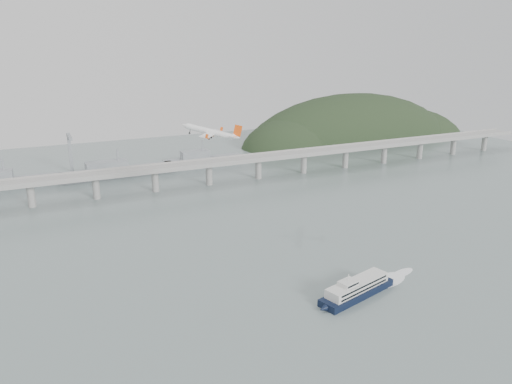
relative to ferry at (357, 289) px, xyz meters
name	(u,v)px	position (x,y,z in m)	size (l,w,h in m)	color
ground	(298,280)	(-19.27, 28.61, -4.03)	(900.00, 900.00, 0.00)	slate
bridge	(187,169)	(-20.42, 228.61, 13.62)	(800.00, 22.00, 23.90)	gray
headland	(359,151)	(265.90, 360.36, -23.37)	(365.00, 155.00, 156.00)	black
ferry	(357,289)	(0.00, 0.00, 0.00)	(77.25, 29.06, 14.85)	black
airliner	(211,132)	(-38.11, 111.74, 67.04)	(35.71, 33.66, 11.46)	white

